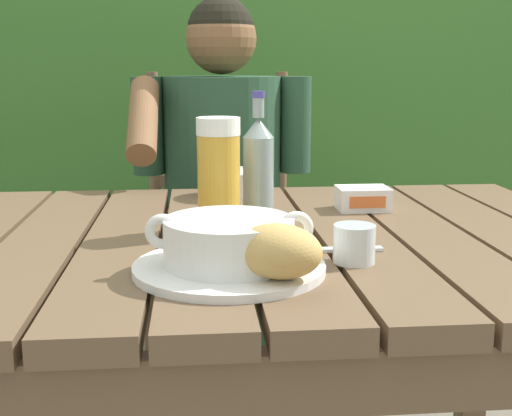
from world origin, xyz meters
The scene contains 13 objects.
dining_table centered at (0.00, 0.00, 0.63)m, with size 1.19×0.88×0.72m.
hedge_backdrop centered at (-0.06, 1.78, 0.94)m, with size 3.69×0.88×2.05m.
chair_near_diner centered at (-0.06, 0.88, 0.49)m, with size 0.44×0.44×0.99m.
person_eating centered at (-0.07, 0.68, 0.70)m, with size 0.48×0.47×1.19m.
serving_plate centered at (-0.09, -0.22, 0.73)m, with size 0.27×0.27×0.01m.
soup_bowl centered at (-0.09, -0.22, 0.77)m, with size 0.23×0.18×0.07m.
bread_roll centered at (-0.03, -0.29, 0.77)m, with size 0.15×0.13×0.07m.
beer_glass centered at (-0.10, 0.02, 0.82)m, with size 0.08×0.08×0.20m.
beer_bottle centered at (-0.02, 0.08, 0.82)m, with size 0.06×0.06×0.24m.
water_glass_small centered at (0.09, -0.19, 0.75)m, with size 0.06×0.06×0.06m.
butter_tub centered at (0.20, 0.18, 0.75)m, with size 0.10×0.08×0.05m.
table_knife centered at (0.05, -0.13, 0.73)m, with size 0.17×0.02×0.01m.
diner_bowl centered at (-0.06, 0.34, 0.75)m, with size 0.14×0.14×0.06m.
Camera 1 is at (-0.14, -1.13, 1.01)m, focal length 47.42 mm.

